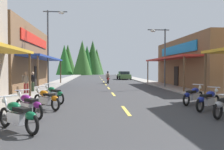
{
  "coord_description": "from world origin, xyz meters",
  "views": [
    {
      "loc": [
        -1.43,
        -1.11,
        1.88
      ],
      "look_at": [
        1.31,
        33.0,
        0.92
      ],
      "focal_mm": 36.86,
      "sensor_mm": 36.0,
      "label": 1
    }
  ],
  "objects_px": {
    "motorcycle_parked_left_0": "(18,115)",
    "pedestrian_browsing": "(26,82)",
    "motorcycle_parked_left_1": "(29,105)",
    "rider_cruising_lead": "(108,78)",
    "streetlamp_left": "(51,39)",
    "motorcycle_parked_right_3": "(193,95)",
    "pedestrian_by_shop": "(33,81)",
    "parked_car_curbside": "(124,75)",
    "motorcycle_parked_right_2": "(208,100)",
    "motorcycle_parked_left_2": "(46,99)",
    "motorcycle_parked_left_3": "(54,94)",
    "streetlamp_right": "(162,49)"
  },
  "relations": [
    {
      "from": "motorcycle_parked_right_3",
      "to": "motorcycle_parked_left_0",
      "type": "relative_size",
      "value": 1.04
    },
    {
      "from": "motorcycle_parked_left_3",
      "to": "pedestrian_by_shop",
      "type": "height_order",
      "value": "pedestrian_by_shop"
    },
    {
      "from": "pedestrian_browsing",
      "to": "motorcycle_parked_left_1",
      "type": "bearing_deg",
      "value": -172.55
    },
    {
      "from": "motorcycle_parked_left_1",
      "to": "parked_car_curbside",
      "type": "xyz_separation_m",
      "value": [
        7.76,
        30.62,
        0.2
      ]
    },
    {
      "from": "streetlamp_left",
      "to": "parked_car_curbside",
      "type": "height_order",
      "value": "streetlamp_left"
    },
    {
      "from": "motorcycle_parked_right_3",
      "to": "pedestrian_by_shop",
      "type": "distance_m",
      "value": 11.89
    },
    {
      "from": "motorcycle_parked_right_3",
      "to": "rider_cruising_lead",
      "type": "bearing_deg",
      "value": 61.57
    },
    {
      "from": "motorcycle_parked_right_2",
      "to": "motorcycle_parked_left_1",
      "type": "xyz_separation_m",
      "value": [
        -7.62,
        -0.85,
        0.0
      ]
    },
    {
      "from": "motorcycle_parked_left_0",
      "to": "motorcycle_parked_right_2",
      "type": "bearing_deg",
      "value": -116.44
    },
    {
      "from": "streetlamp_left",
      "to": "motorcycle_parked_right_2",
      "type": "xyz_separation_m",
      "value": [
        8.82,
        -10.75,
        -3.98
      ]
    },
    {
      "from": "motorcycle_parked_right_2",
      "to": "motorcycle_parked_left_2",
      "type": "distance_m",
      "value": 7.36
    },
    {
      "from": "pedestrian_by_shop",
      "to": "parked_car_curbside",
      "type": "height_order",
      "value": "pedestrian_by_shop"
    },
    {
      "from": "streetlamp_left",
      "to": "pedestrian_by_shop",
      "type": "relative_size",
      "value": 4.28
    },
    {
      "from": "motorcycle_parked_left_1",
      "to": "parked_car_curbside",
      "type": "distance_m",
      "value": 31.59
    },
    {
      "from": "pedestrian_browsing",
      "to": "streetlamp_left",
      "type": "bearing_deg",
      "value": -25.8
    },
    {
      "from": "streetlamp_right",
      "to": "motorcycle_parked_right_2",
      "type": "height_order",
      "value": "streetlamp_right"
    },
    {
      "from": "streetlamp_left",
      "to": "motorcycle_parked_left_0",
      "type": "bearing_deg",
      "value": -83.95
    },
    {
      "from": "pedestrian_browsing",
      "to": "motorcycle_parked_right_2",
      "type": "bearing_deg",
      "value": -134.19
    },
    {
      "from": "streetlamp_left",
      "to": "parked_car_curbside",
      "type": "distance_m",
      "value": 21.36
    },
    {
      "from": "rider_cruising_lead",
      "to": "parked_car_curbside",
      "type": "xyz_separation_m",
      "value": [
        3.46,
        10.74,
        0.03
      ]
    },
    {
      "from": "pedestrian_by_shop",
      "to": "streetlamp_left",
      "type": "bearing_deg",
      "value": -158.79
    },
    {
      "from": "motorcycle_parked_right_2",
      "to": "pedestrian_by_shop",
      "type": "relative_size",
      "value": 1.09
    },
    {
      "from": "streetlamp_right",
      "to": "motorcycle_parked_right_3",
      "type": "relative_size",
      "value": 3.32
    },
    {
      "from": "streetlamp_left",
      "to": "streetlamp_right",
      "type": "height_order",
      "value": "streetlamp_left"
    },
    {
      "from": "motorcycle_parked_right_3",
      "to": "pedestrian_by_shop",
      "type": "xyz_separation_m",
      "value": [
        -9.9,
        6.57,
        0.45
      ]
    },
    {
      "from": "streetlamp_left",
      "to": "pedestrian_by_shop",
      "type": "distance_m",
      "value": 4.41
    },
    {
      "from": "streetlamp_left",
      "to": "motorcycle_parked_left_1",
      "type": "relative_size",
      "value": 4.21
    },
    {
      "from": "motorcycle_parked_right_3",
      "to": "motorcycle_parked_left_3",
      "type": "relative_size",
      "value": 0.99
    },
    {
      "from": "motorcycle_parked_left_2",
      "to": "motorcycle_parked_left_3",
      "type": "relative_size",
      "value": 0.95
    },
    {
      "from": "motorcycle_parked_left_0",
      "to": "rider_cruising_lead",
      "type": "bearing_deg",
      "value": -58.03
    },
    {
      "from": "motorcycle_parked_right_2",
      "to": "motorcycle_parked_right_3",
      "type": "height_order",
      "value": "same"
    },
    {
      "from": "motorcycle_parked_left_0",
      "to": "motorcycle_parked_left_1",
      "type": "height_order",
      "value": "same"
    },
    {
      "from": "streetlamp_right",
      "to": "motorcycle_parked_left_3",
      "type": "relative_size",
      "value": 3.3
    },
    {
      "from": "rider_cruising_lead",
      "to": "motorcycle_parked_right_2",
      "type": "bearing_deg",
      "value": -170.65
    },
    {
      "from": "motorcycle_parked_right_2",
      "to": "pedestrian_by_shop",
      "type": "xyz_separation_m",
      "value": [
        -9.82,
        8.3,
        0.45
      ]
    },
    {
      "from": "motorcycle_parked_right_2",
      "to": "streetlamp_left",
      "type": "bearing_deg",
      "value": 92.76
    },
    {
      "from": "motorcycle_parked_left_1",
      "to": "parked_car_curbside",
      "type": "bearing_deg",
      "value": -56.16
    },
    {
      "from": "streetlamp_left",
      "to": "motorcycle_parked_left_1",
      "type": "height_order",
      "value": "streetlamp_left"
    },
    {
      "from": "parked_car_curbside",
      "to": "streetlamp_left",
      "type": "bearing_deg",
      "value": 153.01
    },
    {
      "from": "motorcycle_parked_right_2",
      "to": "motorcycle_parked_left_1",
      "type": "distance_m",
      "value": 7.67
    },
    {
      "from": "motorcycle_parked_left_1",
      "to": "rider_cruising_lead",
      "type": "bearing_deg",
      "value": -54.12
    },
    {
      "from": "motorcycle_parked_left_1",
      "to": "parked_car_curbside",
      "type": "relative_size",
      "value": 0.38
    },
    {
      "from": "motorcycle_parked_left_0",
      "to": "pedestrian_browsing",
      "type": "height_order",
      "value": "pedestrian_browsing"
    },
    {
      "from": "motorcycle_parked_left_2",
      "to": "motorcycle_parked_left_3",
      "type": "bearing_deg",
      "value": -42.87
    },
    {
      "from": "motorcycle_parked_right_2",
      "to": "motorcycle_parked_left_3",
      "type": "distance_m",
      "value": 7.85
    },
    {
      "from": "motorcycle_parked_left_1",
      "to": "pedestrian_browsing",
      "type": "distance_m",
      "value": 8.2
    },
    {
      "from": "motorcycle_parked_left_2",
      "to": "pedestrian_browsing",
      "type": "relative_size",
      "value": 1.01
    },
    {
      "from": "streetlamp_left",
      "to": "motorcycle_parked_left_1",
      "type": "xyz_separation_m",
      "value": [
        1.2,
        -11.6,
        -3.98
      ]
    },
    {
      "from": "motorcycle_parked_left_1",
      "to": "pedestrian_by_shop",
      "type": "distance_m",
      "value": 9.42
    },
    {
      "from": "pedestrian_by_shop",
      "to": "parked_car_curbside",
      "type": "distance_m",
      "value": 23.67
    }
  ]
}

